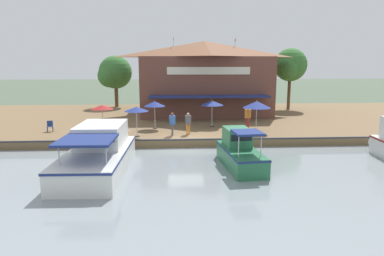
{
  "coord_description": "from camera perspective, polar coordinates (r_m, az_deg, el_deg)",
  "views": [
    {
      "loc": [
        23.27,
        -0.93,
        5.88
      ],
      "look_at": [
        -1.0,
        0.49,
        1.3
      ],
      "focal_mm": 32.0,
      "sensor_mm": 36.0,
      "label": 1
    }
  ],
  "objects": [
    {
      "name": "person_mid_patio",
      "position": [
        25.82,
        -0.65,
        1.21
      ],
      "size": [
        0.47,
        0.47,
        1.66
      ],
      "color": "orange",
      "rests_on": "quay_deck"
    },
    {
      "name": "waterfront_restaurant",
      "position": [
        37.15,
        2.03,
        8.5
      ],
      "size": [
        11.18,
        13.72,
        7.97
      ],
      "color": "brown",
      "rests_on": "quay_deck"
    },
    {
      "name": "tree_behind_restaurant",
      "position": [
        43.46,
        -12.88,
        8.89
      ],
      "size": [
        4.24,
        4.03,
        6.27
      ],
      "color": "brown",
      "rests_on": "quay_deck"
    },
    {
      "name": "patio_umbrella_near_quay_edge",
      "position": [
        25.12,
        -9.25,
        3.11
      ],
      "size": [
        1.75,
        1.75,
        2.25
      ],
      "color": "#B7B7B7",
      "rests_on": "quay_deck"
    },
    {
      "name": "cafe_chair_under_first_umbrella",
      "position": [
        26.1,
        -17.83,
        -0.46
      ],
      "size": [
        0.5,
        0.5,
        0.85
      ],
      "color": "navy",
      "rests_on": "quay_deck"
    },
    {
      "name": "ground_plane",
      "position": [
        24.02,
        -1.02,
        -3.5
      ],
      "size": [
        220.0,
        220.0,
        0.0
      ],
      "primitive_type": "plane",
      "color": "#4C5B47"
    },
    {
      "name": "patio_umbrella_back_row",
      "position": [
        28.86,
        3.36,
        4.19
      ],
      "size": [
        1.92,
        1.92,
        2.28
      ],
      "color": "#B7B7B7",
      "rests_on": "quay_deck"
    },
    {
      "name": "tree_downstream_bank",
      "position": [
        41.69,
        15.97,
        9.92
      ],
      "size": [
        4.0,
        3.81,
        7.06
      ],
      "color": "brown",
      "rests_on": "quay_deck"
    },
    {
      "name": "motorboat_outer_channel",
      "position": [
        20.02,
        -14.94,
        -3.83
      ],
      "size": [
        9.0,
        3.3,
        2.45
      ],
      "color": "white",
      "rests_on": "river_water"
    },
    {
      "name": "cafe_chair_mid_patio",
      "position": [
        29.2,
        -22.6,
        0.37
      ],
      "size": [
        0.54,
        0.54,
        0.85
      ],
      "color": "navy",
      "rests_on": "quay_deck"
    },
    {
      "name": "quay_deck",
      "position": [
        34.74,
        -1.76,
        1.42
      ],
      "size": [
        22.0,
        56.0,
        0.6
      ],
      "primitive_type": "cube",
      "color": "brown",
      "rests_on": "ground"
    },
    {
      "name": "cafe_chair_far_corner_seat",
      "position": [
        26.37,
        -12.77,
        -0.09
      ],
      "size": [
        0.53,
        0.53,
        0.85
      ],
      "color": "navy",
      "rests_on": "quay_deck"
    },
    {
      "name": "quay_edge_fender",
      "position": [
        23.97,
        -1.04,
        -1.94
      ],
      "size": [
        0.2,
        50.4,
        0.1
      ],
      "primitive_type": "cube",
      "color": "#2D2D33",
      "rests_on": "quay_deck"
    },
    {
      "name": "motorboat_mid_row",
      "position": [
        20.13,
        7.66,
        -3.91
      ],
      "size": [
        5.79,
        2.19,
        2.3
      ],
      "color": "#287047",
      "rests_on": "river_water"
    },
    {
      "name": "person_near_entrance",
      "position": [
        25.43,
        -3.31,
        1.14
      ],
      "size": [
        0.48,
        0.48,
        1.71
      ],
      "color": "#4C4C56",
      "rests_on": "quay_deck"
    },
    {
      "name": "patio_umbrella_far_corner",
      "position": [
        27.08,
        -14.75,
        3.36
      ],
      "size": [
        1.74,
        1.74,
        2.21
      ],
      "color": "#B7B7B7",
      "rests_on": "quay_deck"
    },
    {
      "name": "patio_umbrella_mid_patio_right",
      "position": [
        27.14,
        10.75,
        3.86
      ],
      "size": [
        2.18,
        2.18,
        2.46
      ],
      "color": "#B7B7B7",
      "rests_on": "quay_deck"
    },
    {
      "name": "person_at_quay_edge",
      "position": [
        28.5,
        9.29,
        2.22
      ],
      "size": [
        0.52,
        0.52,
        1.83
      ],
      "color": "#B23338",
      "rests_on": "quay_deck"
    },
    {
      "name": "patio_umbrella_mid_patio_left",
      "position": [
        28.2,
        -6.25,
        4.02
      ],
      "size": [
        1.73,
        1.73,
        2.3
      ],
      "color": "#B7B7B7",
      "rests_on": "quay_deck"
    }
  ]
}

